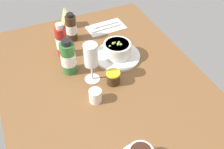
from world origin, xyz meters
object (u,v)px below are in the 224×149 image
porridge_bowl (117,51)px  sauce_bottle_red (62,42)px  jam_jar (113,78)px  cutlery_setting (105,27)px  creamer_jug (96,96)px  menu_card (66,19)px  wine_glass (91,57)px  sauce_bottle_brown (71,28)px  sauce_bottle_green (68,58)px

porridge_bowl → sauce_bottle_red: sauce_bottle_red is taller
porridge_bowl → jam_jar: porridge_bowl is taller
cutlery_setting → porridge_bowl: bearing=170.1°
creamer_jug → menu_card: (55.05, -4.91, 1.97)cm
cutlery_setting → creamer_jug: 51.31cm
cutlery_setting → sauce_bottle_red: 30.68cm
jam_jar → cutlery_setting: bearing=-18.0°
porridge_bowl → wine_glass: (-9.10, 15.63, 8.70)cm
porridge_bowl → creamer_jug: porridge_bowl is taller
creamer_jug → jam_jar: 11.98cm
jam_jar → wine_glass: bearing=52.3°
porridge_bowl → cutlery_setting: (24.88, -4.34, -3.25)cm
sauce_bottle_brown → porridge_bowl: bearing=-146.5°
jam_jar → sauce_bottle_red: bearing=27.8°
jam_jar → menu_card: bearing=6.2°
wine_glass → sauce_bottle_green: (8.68, 7.13, -4.72)cm
cutlery_setting → sauce_bottle_green: sauce_bottle_green is taller
porridge_bowl → sauce_bottle_red: bearing=62.7°
wine_glass → cutlery_setting: bearing=-30.4°
creamer_jug → wine_glass: bearing=-14.4°
cutlery_setting → wine_glass: bearing=149.6°
jam_jar → menu_card: menu_card is taller
sauce_bottle_brown → sauce_bottle_green: size_ratio=0.87×
porridge_bowl → sauce_bottle_brown: (21.94, 14.53, 3.10)cm
wine_glass → jam_jar: size_ratio=3.11×
menu_card → porridge_bowl: bearing=-158.1°
creamer_jug → wine_glass: (11.81, -3.04, 9.42)cm
jam_jar → sauce_bottle_green: sauce_bottle_green is taller
jam_jar → sauce_bottle_brown: 37.25cm
porridge_bowl → sauce_bottle_brown: sauce_bottle_brown is taller
sauce_bottle_brown → wine_glass: bearing=178.0°
creamer_jug → porridge_bowl: bearing=-41.8°
wine_glass → menu_card: 43.92cm
creamer_jug → menu_card: size_ratio=0.62×
wine_glass → sauce_bottle_red: (20.60, 6.62, -4.56)cm
sauce_bottle_red → menu_card: size_ratio=1.75×
porridge_bowl → wine_glass: 20.08cm
cutlery_setting → sauce_bottle_brown: bearing=98.9°
creamer_jug → menu_card: bearing=-5.1°
jam_jar → sauce_bottle_red: 29.92cm
cutlery_setting → wine_glass: wine_glass is taller
creamer_jug → jam_jar: bearing=-58.4°
sauce_bottle_brown → menu_card: size_ratio=1.49×
creamer_jug → sauce_bottle_red: size_ratio=0.35×
creamer_jug → sauce_bottle_green: sauce_bottle_green is taller
sauce_bottle_red → menu_card: (22.64, -8.50, -2.89)cm
creamer_jug → cutlery_setting: bearing=-26.7°
creamer_jug → sauce_bottle_brown: 43.22cm
creamer_jug → menu_card: 55.31cm
sauce_bottle_green → cutlery_setting: bearing=-47.0°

